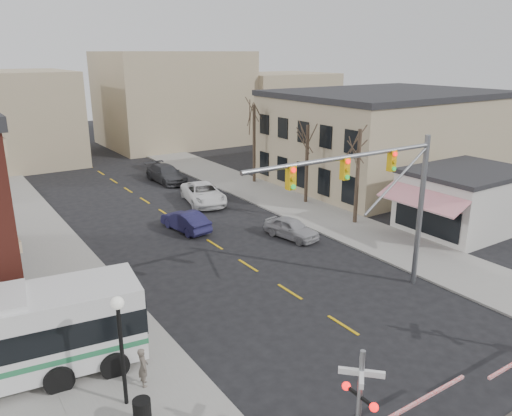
{
  "coord_description": "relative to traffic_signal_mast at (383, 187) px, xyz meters",
  "views": [
    {
      "loc": [
        -14.43,
        -12.52,
        11.9
      ],
      "look_at": [
        0.43,
        9.81,
        3.5
      ],
      "focal_mm": 35.0,
      "sensor_mm": 36.0,
      "label": 1
    }
  ],
  "objects": [
    {
      "name": "traffic_signal_mast",
      "position": [
        0.0,
        0.0,
        0.0
      ],
      "size": [
        11.04,
        0.3,
        8.0
      ],
      "color": "gray",
      "rests_on": "ground"
    },
    {
      "name": "rr_crossing_west",
      "position": [
        -8.14,
        -7.38,
        -3.82
      ],
      "size": [
        5.6,
        1.36,
        4.0
      ],
      "color": "gray",
      "rests_on": "ground"
    },
    {
      "name": "car_c",
      "position": [
        0.54,
        19.47,
        -4.98
      ],
      "size": [
        3.91,
        6.33,
        1.64
      ],
      "primitive_type": "imported",
      "rotation": [
        0.0,
        0.0,
        -0.22
      ],
      "color": "white",
      "rests_on": "ground"
    },
    {
      "name": "tree_east_c",
      "position": [
        7.75,
        22.81,
        -2.07
      ],
      "size": [
        0.28,
        0.28,
        7.2
      ],
      "color": "#382B21",
      "rests_on": "sidewalk_east"
    },
    {
      "name": "tan_building",
      "position": [
        18.75,
        16.81,
        -1.53
      ],
      "size": [
        20.3,
        15.3,
        8.5
      ],
      "color": "tan",
      "rests_on": "ground"
    },
    {
      "name": "pedestrian_near",
      "position": [
        -12.44,
        -0.36,
        -4.91
      ],
      "size": [
        0.5,
        0.63,
        1.52
      ],
      "primitive_type": "imported",
      "rotation": [
        0.0,
        0.0,
        1.3
      ],
      "color": "#62584E",
      "rests_on": "sidewalk_west"
    },
    {
      "name": "pedestrian_far",
      "position": [
        -14.49,
        3.59,
        -4.81
      ],
      "size": [
        1.05,
        0.98,
        1.72
      ],
      "primitive_type": "imported",
      "rotation": [
        0.0,
        0.0,
        0.53
      ],
      "color": "#303654",
      "rests_on": "sidewalk_west"
    },
    {
      "name": "car_a",
      "position": [
        1.64,
        9.07,
        -5.11
      ],
      "size": [
        2.35,
        4.25,
        1.37
      ],
      "primitive_type": "imported",
      "rotation": [
        0.0,
        0.0,
        0.19
      ],
      "color": "#9F9EA3",
      "rests_on": "ground"
    },
    {
      "name": "tree_east_a",
      "position": [
        7.25,
        8.81,
        -2.3
      ],
      "size": [
        0.28,
        0.28,
        6.75
      ],
      "color": "#382B21",
      "rests_on": "sidewalk_east"
    },
    {
      "name": "trash_bin",
      "position": [
        -13.26,
        -2.32,
        -5.19
      ],
      "size": [
        0.6,
        0.6,
        0.96
      ],
      "primitive_type": "cylinder",
      "color": "black",
      "rests_on": "sidewalk_west"
    },
    {
      "name": "sidewalk_east",
      "position": [
        6.25,
        16.81,
        -5.73
      ],
      "size": [
        5.0,
        60.0,
        0.12
      ],
      "primitive_type": "cube",
      "color": "gray",
      "rests_on": "ground"
    },
    {
      "name": "car_d",
      "position": [
        0.88,
        27.66,
        -4.99
      ],
      "size": [
        2.53,
        5.67,
        1.62
      ],
      "primitive_type": "imported",
      "rotation": [
        0.0,
        0.0,
        0.05
      ],
      "color": "#38393D",
      "rests_on": "ground"
    },
    {
      "name": "awning_shop",
      "position": [
        12.72,
        3.81,
        -3.63
      ],
      "size": [
        9.74,
        6.2,
        4.3
      ],
      "color": "beige",
      "rests_on": "ground"
    },
    {
      "name": "car_b",
      "position": [
        -3.62,
        14.27,
        -5.08
      ],
      "size": [
        2.06,
        4.48,
        1.42
      ],
      "primitive_type": "imported",
      "rotation": [
        0.0,
        0.0,
        3.27
      ],
      "color": "#1B193F",
      "rests_on": "ground"
    },
    {
      "name": "street_lamp",
      "position": [
        -13.34,
        -0.97,
        -2.7
      ],
      "size": [
        0.44,
        0.44,
        4.14
      ],
      "color": "black",
      "rests_on": "sidewalk_west"
    },
    {
      "name": "sidewalk_west",
      "position": [
        -12.75,
        16.81,
        -5.73
      ],
      "size": [
        5.0,
        60.0,
        0.12
      ],
      "primitive_type": "cube",
      "color": "gray",
      "rests_on": "ground"
    },
    {
      "name": "ground",
      "position": [
        -3.25,
        -3.19,
        -5.79
      ],
      "size": [
        160.0,
        160.0,
        0.0
      ],
      "primitive_type": "plane",
      "color": "black",
      "rests_on": "ground"
    },
    {
      "name": "tree_east_b",
      "position": [
        7.55,
        14.81,
        -2.52
      ],
      "size": [
        0.28,
        0.28,
        6.3
      ],
      "color": "#382B21",
      "rests_on": "sidewalk_east"
    }
  ]
}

